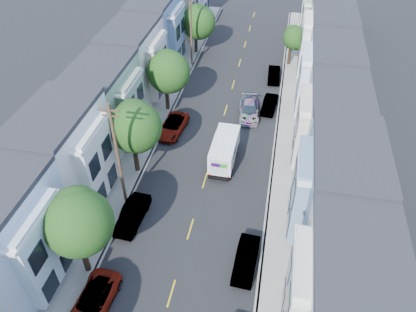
% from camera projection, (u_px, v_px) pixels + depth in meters
% --- Properties ---
extents(ground, '(160.00, 160.00, 0.00)m').
position_uv_depth(ground, '(190.00, 229.00, 33.42)').
color(ground, black).
rests_on(ground, ground).
extents(road_slab, '(12.00, 70.00, 0.02)m').
position_uv_depth(road_slab, '(221.00, 125.00, 44.68)').
color(road_slab, black).
rests_on(road_slab, ground).
extents(curb_left, '(0.30, 70.00, 0.15)m').
position_uv_depth(curb_left, '(168.00, 118.00, 45.54)').
color(curb_left, gray).
rests_on(curb_left, ground).
extents(curb_right, '(0.30, 70.00, 0.15)m').
position_uv_depth(curb_right, '(276.00, 131.00, 43.74)').
color(curb_right, gray).
rests_on(curb_right, ground).
extents(sidewalk_left, '(2.60, 70.00, 0.15)m').
position_uv_depth(sidewalk_left, '(157.00, 117.00, 45.74)').
color(sidewalk_left, gray).
rests_on(sidewalk_left, ground).
extents(sidewalk_right, '(2.60, 70.00, 0.15)m').
position_uv_depth(sidewalk_right, '(289.00, 132.00, 43.55)').
color(sidewalk_right, gray).
rests_on(sidewalk_right, ground).
extents(centerline, '(0.12, 70.00, 0.01)m').
position_uv_depth(centerline, '(221.00, 125.00, 44.69)').
color(centerline, gold).
rests_on(centerline, ground).
extents(townhouse_row_left, '(5.00, 70.00, 8.50)m').
position_uv_depth(townhouse_row_left, '(125.00, 114.00, 46.35)').
color(townhouse_row_left, beige).
rests_on(townhouse_row_left, ground).
extents(townhouse_row_right, '(5.00, 70.00, 8.50)m').
position_uv_depth(townhouse_row_right, '(325.00, 137.00, 43.03)').
color(townhouse_row_right, beige).
rests_on(townhouse_row_right, ground).
extents(tree_b, '(4.70, 4.70, 7.79)m').
position_uv_depth(tree_b, '(78.00, 223.00, 26.90)').
color(tree_b, black).
rests_on(tree_b, ground).
extents(tree_c, '(4.70, 4.70, 7.57)m').
position_uv_depth(tree_c, '(134.00, 127.00, 35.55)').
color(tree_c, black).
rests_on(tree_c, ground).
extents(tree_d, '(4.70, 4.70, 7.23)m').
position_uv_depth(tree_d, '(168.00, 72.00, 43.90)').
color(tree_d, black).
rests_on(tree_d, ground).
extents(tree_e, '(4.70, 4.70, 6.82)m').
position_uv_depth(tree_e, '(198.00, 22.00, 55.55)').
color(tree_e, black).
rests_on(tree_e, ground).
extents(tree_far_r, '(3.10, 3.10, 5.41)m').
position_uv_depth(tree_far_r, '(294.00, 38.00, 53.06)').
color(tree_far_r, black).
rests_on(tree_far_r, ground).
extents(utility_pole_near, '(1.60, 0.26, 10.00)m').
position_uv_depth(utility_pole_near, '(118.00, 157.00, 32.55)').
color(utility_pole_near, '#42301E').
rests_on(utility_pole_near, ground).
extents(utility_pole_far, '(1.60, 0.26, 10.00)m').
position_uv_depth(utility_pole_far, '(191.00, 29.00, 52.08)').
color(utility_pole_far, '#42301E').
rests_on(utility_pole_far, ground).
extents(fedex_truck, '(2.21, 5.73, 2.75)m').
position_uv_depth(fedex_truck, '(224.00, 150.00, 38.94)').
color(fedex_truck, white).
rests_on(fedex_truck, ground).
extents(lead_sedan, '(2.71, 5.27, 1.51)m').
position_uv_depth(lead_sedan, '(249.00, 110.00, 45.63)').
color(lead_sedan, black).
rests_on(lead_sedan, ground).
extents(parked_left_b, '(2.62, 5.18, 1.40)m').
position_uv_depth(parked_left_b, '(93.00, 302.00, 27.64)').
color(parked_left_b, black).
rests_on(parked_left_b, ground).
extents(parked_left_c, '(1.89, 4.66, 1.52)m').
position_uv_depth(parked_left_c, '(133.00, 215.00, 33.62)').
color(parked_left_c, silver).
rests_on(parked_left_c, ground).
extents(parked_left_d, '(2.81, 5.28, 1.41)m').
position_uv_depth(parked_left_d, '(173.00, 126.00, 43.30)').
color(parked_left_d, '#460D17').
rests_on(parked_left_d, ground).
extents(parked_right_b, '(1.76, 4.45, 1.46)m').
position_uv_depth(parked_right_b, '(246.00, 259.00, 30.26)').
color(parked_right_b, silver).
rests_on(parked_right_b, ground).
extents(parked_right_c, '(1.79, 4.19, 1.36)m').
position_uv_depth(parked_right_c, '(269.00, 105.00, 46.60)').
color(parked_right_c, black).
rests_on(parked_right_c, ground).
extents(parked_right_d, '(1.66, 4.18, 1.37)m').
position_uv_depth(parked_right_d, '(274.00, 75.00, 51.93)').
color(parked_right_d, black).
rests_on(parked_right_d, ground).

